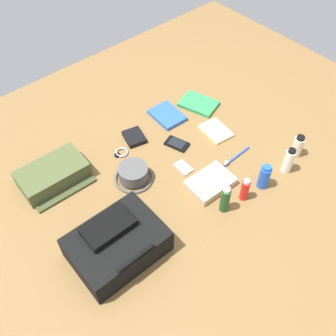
% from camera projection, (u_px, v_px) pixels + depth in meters
% --- Properties ---
extents(ground_plane, '(2.64, 2.02, 0.02)m').
position_uv_depth(ground_plane, '(168.00, 175.00, 1.77)').
color(ground_plane, brown).
rests_on(ground_plane, ground).
extents(backpack, '(0.35, 0.26, 0.15)m').
position_uv_depth(backpack, '(117.00, 244.00, 1.46)').
color(backpack, black).
rests_on(backpack, ground_plane).
extents(toiletry_pouch, '(0.30, 0.22, 0.08)m').
position_uv_depth(toiletry_pouch, '(53.00, 175.00, 1.70)').
color(toiletry_pouch, '#47512D').
rests_on(toiletry_pouch, ground_plane).
extents(bucket_hat, '(0.18, 0.18, 0.07)m').
position_uv_depth(bucket_hat, '(134.00, 174.00, 1.71)').
color(bucket_hat, '#4C4C4C').
rests_on(bucket_hat, ground_plane).
extents(lotion_bottle, '(0.05, 0.05, 0.12)m').
position_uv_depth(lotion_bottle, '(298.00, 146.00, 1.79)').
color(lotion_bottle, beige).
rests_on(lotion_bottle, ground_plane).
extents(toothpaste_tube, '(0.04, 0.04, 0.14)m').
position_uv_depth(toothpaste_tube, '(289.00, 161.00, 1.72)').
color(toothpaste_tube, white).
rests_on(toothpaste_tube, ground_plane).
extents(deodorant_spray, '(0.05, 0.05, 0.13)m').
position_uv_depth(deodorant_spray, '(264.00, 177.00, 1.67)').
color(deodorant_spray, blue).
rests_on(deodorant_spray, ground_plane).
extents(sunscreen_spray, '(0.04, 0.04, 0.12)m').
position_uv_depth(sunscreen_spray, '(245.00, 190.00, 1.63)').
color(sunscreen_spray, red).
rests_on(sunscreen_spray, ground_plane).
extents(shampoo_bottle, '(0.04, 0.04, 0.14)m').
position_uv_depth(shampoo_bottle, '(225.00, 200.00, 1.58)').
color(shampoo_bottle, '#19471E').
rests_on(shampoo_bottle, ground_plane).
extents(paperback_novel, '(0.19, 0.22, 0.02)m').
position_uv_depth(paperback_novel, '(199.00, 104.00, 2.06)').
color(paperback_novel, '#2D934C').
rests_on(paperback_novel, ground_plane).
extents(travel_guidebook, '(0.14, 0.18, 0.02)m').
position_uv_depth(travel_guidebook, '(167.00, 115.00, 2.00)').
color(travel_guidebook, blue).
rests_on(travel_guidebook, ground_plane).
extents(cell_phone, '(0.10, 0.13, 0.01)m').
position_uv_depth(cell_phone, '(177.00, 144.00, 1.87)').
color(cell_phone, black).
rests_on(cell_phone, ground_plane).
extents(media_player, '(0.05, 0.09, 0.01)m').
position_uv_depth(media_player, '(183.00, 168.00, 1.78)').
color(media_player, '#B7B7BC').
rests_on(media_player, ground_plane).
extents(wristwatch, '(0.07, 0.06, 0.01)m').
position_uv_depth(wristwatch, '(121.00, 153.00, 1.83)').
color(wristwatch, '#99999E').
rests_on(wristwatch, ground_plane).
extents(toothbrush, '(0.18, 0.02, 0.02)m').
position_uv_depth(toothbrush, '(235.00, 157.00, 1.81)').
color(toothbrush, blue).
rests_on(toothbrush, ground_plane).
extents(wallet, '(0.12, 0.13, 0.02)m').
position_uv_depth(wallet, '(134.00, 137.00, 1.89)').
color(wallet, black).
rests_on(wallet, ground_plane).
extents(notepad, '(0.13, 0.16, 0.02)m').
position_uv_depth(notepad, '(216.00, 131.00, 1.93)').
color(notepad, beige).
rests_on(notepad, ground_plane).
extents(folded_towel, '(0.21, 0.15, 0.04)m').
position_uv_depth(folded_towel, '(210.00, 183.00, 1.70)').
color(folded_towel, '#C6B289').
rests_on(folded_towel, ground_plane).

